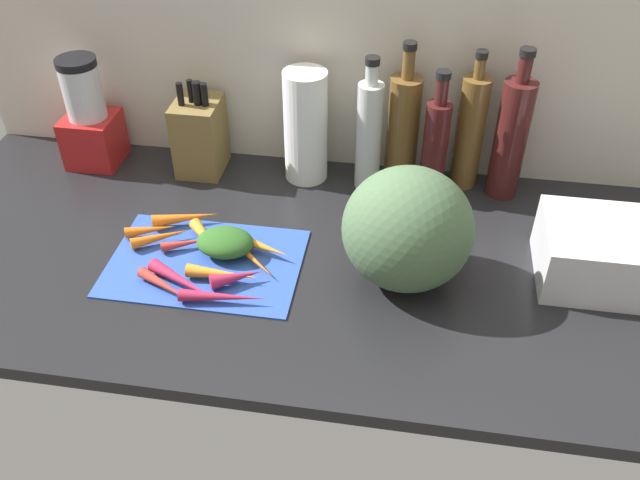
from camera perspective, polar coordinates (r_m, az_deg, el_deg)
name	(u,v)px	position (r cm, az deg, el deg)	size (l,w,h in cm)	color
ground_plane	(287,256)	(146.33, -2.79, -1.36)	(170.00, 80.00, 3.00)	black
wall_back	(315,46)	(162.42, -0.39, 16.04)	(170.00, 3.00, 60.00)	beige
cutting_board	(205,262)	(143.76, -9.64, -1.83)	(39.99, 27.72, 0.80)	#2D51B7
carrot_0	(236,277)	(136.24, -7.08, -3.12)	(3.14, 3.14, 10.38)	#B2264C
carrot_1	(222,274)	(137.55, -8.24, -2.85)	(2.82, 2.82, 14.65)	orange
carrot_2	(209,242)	(146.15, -9.35, -0.13)	(2.69, 2.69, 14.90)	orange
carrot_3	(164,285)	(137.61, -13.03, -3.70)	(2.36, 2.36, 12.88)	red
carrot_4	(185,218)	(153.57, -11.27, 1.85)	(3.02, 3.02, 14.37)	orange
carrot_5	(181,280)	(137.51, -11.62, -3.35)	(2.85, 2.85, 16.14)	#B2264C
carrot_6	(150,230)	(152.24, -14.08, 0.85)	(2.42, 2.42, 10.81)	orange
carrot_7	(161,237)	(149.56, -13.27, 0.25)	(2.51, 2.51, 12.71)	orange
carrot_8	(185,243)	(147.02, -11.27, -0.27)	(2.11, 2.11, 10.30)	red
carrot_9	(257,245)	(143.48, -5.30, -0.41)	(3.27, 3.27, 14.67)	orange
carrot_10	(222,297)	(132.80, -8.23, -4.75)	(2.55, 2.55, 16.92)	#B2264C
carrot_11	(249,255)	(141.95, -6.02, -1.26)	(2.17, 2.17, 17.34)	orange
carrot_greens_pile	(225,242)	(143.43, -7.99, -0.20)	(12.16, 9.35, 5.14)	#2D6023
winter_squash	(408,230)	(131.28, 7.38, 0.87)	(25.54, 23.27, 25.46)	#4C6B47
knife_block	(200,135)	(169.30, -10.08, 8.68)	(10.73, 12.85, 23.84)	brown
blender_appliance	(89,119)	(178.02, -18.85, 9.60)	(12.49, 12.49, 27.62)	red
paper_towel_roll	(306,127)	(161.69, -1.22, 9.52)	(10.31, 10.31, 27.52)	white
bottle_0	(369,134)	(158.34, 4.13, 8.92)	(5.95, 5.95, 32.75)	silver
bottle_1	(403,128)	(161.63, 6.99, 9.33)	(7.55, 7.55, 34.94)	brown
bottle_2	(435,145)	(158.06, 9.66, 7.86)	(5.78, 5.78, 31.05)	#471919
bottle_3	(470,131)	(162.43, 12.50, 8.93)	(6.59, 6.59, 33.75)	brown
bottle_4	(511,137)	(160.76, 15.77, 8.34)	(7.45, 7.45, 35.98)	#471919
dish_rack	(607,254)	(146.37, 22.99, -1.12)	(26.08, 20.32, 12.21)	silver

